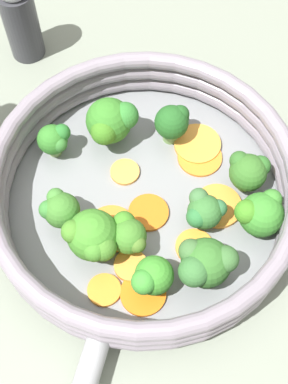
# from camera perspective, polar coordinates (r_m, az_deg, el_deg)

# --- Properties ---
(ground_plane) EXTENTS (4.00, 4.00, 0.00)m
(ground_plane) POSITION_cam_1_polar(r_m,az_deg,el_deg) (0.53, 0.00, -1.27)
(ground_plane) COLOR gray
(skillet) EXTENTS (0.28, 0.28, 0.01)m
(skillet) POSITION_cam_1_polar(r_m,az_deg,el_deg) (0.53, 0.00, -1.02)
(skillet) COLOR gray
(skillet) RESTS_ON ground_plane
(skillet_rim_wall) EXTENTS (0.29, 0.29, 0.05)m
(skillet_rim_wall) POSITION_cam_1_polar(r_m,az_deg,el_deg) (0.50, 0.00, 0.57)
(skillet_rim_wall) COLOR gray
(skillet_rim_wall) RESTS_ON skillet
(skillet_rivet_left) EXTENTS (0.01, 0.01, 0.01)m
(skillet_rivet_left) POSITION_cam_1_polar(r_m,az_deg,el_deg) (0.48, -7.95, -12.93)
(skillet_rivet_left) COLOR gray
(skillet_rivet_left) RESTS_ON skillet
(skillet_rivet_right) EXTENTS (0.01, 0.01, 0.01)m
(skillet_rivet_right) POSITION_cam_1_polar(r_m,az_deg,el_deg) (0.47, -0.48, -15.02)
(skillet_rivet_right) COLOR gray
(skillet_rivet_right) RESTS_ON skillet
(carrot_slice_0) EXTENTS (0.05, 0.05, 0.00)m
(carrot_slice_0) POSITION_cam_1_polar(r_m,az_deg,el_deg) (0.48, -0.10, -10.77)
(carrot_slice_0) COLOR orange
(carrot_slice_0) RESTS_ON skillet
(carrot_slice_1) EXTENTS (0.05, 0.05, 0.01)m
(carrot_slice_1) POSITION_cam_1_polar(r_m,az_deg,el_deg) (0.51, -3.52, -3.92)
(carrot_slice_1) COLOR orange
(carrot_slice_1) RESTS_ON skillet
(carrot_slice_2) EXTENTS (0.05, 0.05, 0.00)m
(carrot_slice_2) POSITION_cam_1_polar(r_m,az_deg,el_deg) (0.51, 0.48, -2.20)
(carrot_slice_2) COLOR orange
(carrot_slice_2) RESTS_ON skillet
(carrot_slice_3) EXTENTS (0.04, 0.04, 0.00)m
(carrot_slice_3) POSITION_cam_1_polar(r_m,az_deg,el_deg) (0.49, -4.27, -10.38)
(carrot_slice_3) COLOR orange
(carrot_slice_3) RESTS_ON skillet
(carrot_slice_4) EXTENTS (0.06, 0.06, 0.00)m
(carrot_slice_4) POSITION_cam_1_polar(r_m,az_deg,el_deg) (0.55, 5.96, 3.72)
(carrot_slice_4) COLOR orange
(carrot_slice_4) RESTS_ON skillet
(carrot_slice_5) EXTENTS (0.04, 0.04, 0.01)m
(carrot_slice_5) POSITION_cam_1_polar(r_m,az_deg,el_deg) (0.49, -1.43, -7.85)
(carrot_slice_5) COLOR #F99438
(carrot_slice_5) RESTS_ON skillet
(carrot_slice_6) EXTENTS (0.05, 0.05, 0.00)m
(carrot_slice_6) POSITION_cam_1_polar(r_m,az_deg,el_deg) (0.50, 5.41, -5.83)
(carrot_slice_6) COLOR orange
(carrot_slice_6) RESTS_ON skillet
(carrot_slice_7) EXTENTS (0.06, 0.06, 0.01)m
(carrot_slice_7) POSITION_cam_1_polar(r_m,az_deg,el_deg) (0.55, 5.71, 5.10)
(carrot_slice_7) COLOR orange
(carrot_slice_7) RESTS_ON skillet
(carrot_slice_8) EXTENTS (0.05, 0.05, 0.00)m
(carrot_slice_8) POSITION_cam_1_polar(r_m,az_deg,el_deg) (0.52, 7.87, -1.48)
(carrot_slice_8) COLOR orange
(carrot_slice_8) RESTS_ON skillet
(carrot_slice_9) EXTENTS (0.04, 0.04, 0.00)m
(carrot_slice_9) POSITION_cam_1_polar(r_m,az_deg,el_deg) (0.53, -2.06, 2.15)
(carrot_slice_9) COLOR #F39D41
(carrot_slice_9) RESTS_ON skillet
(broccoli_floret_0) EXTENTS (0.04, 0.03, 0.04)m
(broccoli_floret_0) POSITION_cam_1_polar(r_m,az_deg,el_deg) (0.46, 0.83, -9.10)
(broccoli_floret_0) COLOR #5D9155
(broccoli_floret_0) RESTS_ON skillet
(broccoli_floret_1) EXTENTS (0.04, 0.04, 0.05)m
(broccoli_floret_1) POSITION_cam_1_polar(r_m,az_deg,el_deg) (0.51, 11.09, 2.22)
(broccoli_floret_1) COLOR #8EB062
(broccoli_floret_1) RESTS_ON skillet
(broccoli_floret_2) EXTENTS (0.04, 0.04, 0.04)m
(broccoli_floret_2) POSITION_cam_1_polar(r_m,az_deg,el_deg) (0.48, -1.77, -4.53)
(broccoli_floret_2) COLOR #699750
(broccoli_floret_2) RESTS_ON skillet
(broccoli_floret_3) EXTENTS (0.05, 0.05, 0.05)m
(broccoli_floret_3) POSITION_cam_1_polar(r_m,az_deg,el_deg) (0.53, -3.58, 7.52)
(broccoli_floret_3) COLOR #6FA050
(broccoli_floret_3) RESTS_ON skillet
(broccoli_floret_4) EXTENTS (0.04, 0.04, 0.04)m
(broccoli_floret_4) POSITION_cam_1_polar(r_m,az_deg,el_deg) (0.49, 6.47, -1.92)
(broccoli_floret_4) COLOR #7E9C4D
(broccoli_floret_4) RESTS_ON skillet
(broccoli_floret_5) EXTENTS (0.03, 0.04, 0.04)m
(broccoli_floret_5) POSITION_cam_1_polar(r_m,az_deg,el_deg) (0.49, -8.94, -1.87)
(broccoli_floret_5) COLOR #68934C
(broccoli_floret_5) RESTS_ON skillet
(broccoli_floret_6) EXTENTS (0.05, 0.05, 0.05)m
(broccoli_floret_6) POSITION_cam_1_polar(r_m,az_deg,el_deg) (0.47, 6.52, -7.51)
(broccoli_floret_6) COLOR #769C4D
(broccoli_floret_6) RESTS_ON skillet
(broccoli_floret_7) EXTENTS (0.03, 0.03, 0.04)m
(broccoli_floret_7) POSITION_cam_1_polar(r_m,az_deg,el_deg) (0.54, -9.54, 5.53)
(broccoli_floret_7) COLOR #7E9D59
(broccoli_floret_7) RESTS_ON skillet
(broccoli_floret_8) EXTENTS (0.03, 0.04, 0.05)m
(broccoli_floret_8) POSITION_cam_1_polar(r_m,az_deg,el_deg) (0.54, 3.26, 7.46)
(broccoli_floret_8) COLOR #729850
(broccoli_floret_8) RESTS_ON skillet
(broccoli_floret_9) EXTENTS (0.05, 0.05, 0.05)m
(broccoli_floret_9) POSITION_cam_1_polar(r_m,az_deg,el_deg) (0.47, -5.48, -4.82)
(broccoli_floret_9) COLOR #8DB15E
(broccoli_floret_9) RESTS_ON skillet
(broccoli_floret_10) EXTENTS (0.04, 0.05, 0.05)m
(broccoli_floret_10) POSITION_cam_1_polar(r_m,az_deg,el_deg) (0.50, 12.28, -2.23)
(broccoli_floret_10) COLOR #86B45E
(broccoli_floret_10) RESTS_ON skillet
(salt_shaker) EXTENTS (0.04, 0.04, 0.11)m
(salt_shaker) POSITION_cam_1_polar(r_m,az_deg,el_deg) (0.62, -13.16, 17.87)
(salt_shaker) COLOR #333338
(salt_shaker) RESTS_ON ground_plane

